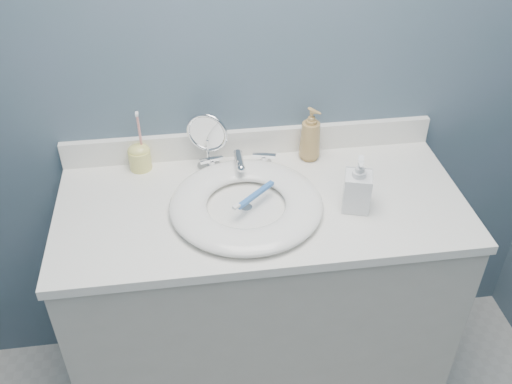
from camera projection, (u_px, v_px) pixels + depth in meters
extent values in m
cube|color=#475E6A|center=(249.00, 63.00, 1.73)|extent=(2.20, 0.02, 2.40)
cube|color=#B9B4A9|center=(261.00, 304.00, 1.98)|extent=(1.20, 0.55, 0.85)
cube|color=white|center=(262.00, 205.00, 1.71)|extent=(1.22, 0.57, 0.03)
cube|color=white|center=(250.00, 142.00, 1.88)|extent=(1.22, 0.02, 0.09)
cylinder|color=silver|center=(246.00, 208.00, 1.67)|extent=(0.04, 0.04, 0.01)
cube|color=silver|center=(238.00, 167.00, 1.84)|extent=(0.22, 0.05, 0.01)
cylinder|color=silver|center=(238.00, 160.00, 1.82)|extent=(0.03, 0.03, 0.06)
cylinder|color=silver|center=(239.00, 160.00, 1.77)|extent=(0.02, 0.09, 0.02)
sphere|color=silver|center=(241.00, 169.00, 1.73)|extent=(0.03, 0.03, 0.03)
cylinder|color=silver|center=(212.00, 165.00, 1.82)|extent=(0.02, 0.02, 0.03)
cube|color=silver|center=(211.00, 160.00, 1.81)|extent=(0.08, 0.03, 0.01)
cylinder|color=silver|center=(264.00, 161.00, 1.84)|extent=(0.02, 0.02, 0.03)
cube|color=silver|center=(264.00, 155.00, 1.82)|extent=(0.08, 0.03, 0.01)
cylinder|color=silver|center=(209.00, 166.00, 1.84)|extent=(0.08, 0.08, 0.01)
cylinder|color=silver|center=(208.00, 153.00, 1.81)|extent=(0.01, 0.01, 0.10)
torus|color=silver|center=(207.00, 133.00, 1.77)|extent=(0.13, 0.06, 0.13)
cylinder|color=white|center=(207.00, 133.00, 1.77)|extent=(0.11, 0.05, 0.11)
imported|color=#A7844B|center=(311.00, 134.00, 1.84)|extent=(0.10, 0.10, 0.18)
imported|color=silver|center=(358.00, 183.00, 1.63)|extent=(0.10, 0.10, 0.17)
cylinder|color=#E9E174|center=(140.00, 159.00, 1.82)|extent=(0.07, 0.07, 0.07)
ellipsoid|color=#E9E174|center=(139.00, 151.00, 1.80)|extent=(0.07, 0.06, 0.04)
cylinder|color=pink|center=(140.00, 133.00, 1.77)|extent=(0.01, 0.02, 0.13)
cube|color=white|center=(137.00, 114.00, 1.72)|extent=(0.01, 0.02, 0.01)
cube|color=#346BB8|center=(256.00, 195.00, 1.66)|extent=(0.12, 0.12, 0.01)
cube|color=white|center=(236.00, 207.00, 1.60)|extent=(0.03, 0.02, 0.01)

